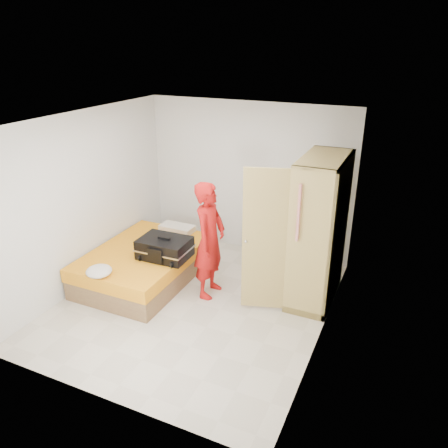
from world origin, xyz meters
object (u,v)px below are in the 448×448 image
at_px(bed, 144,264).
at_px(wardrobe, 314,235).
at_px(person, 210,240).
at_px(round_cushion, 99,271).
at_px(suitcase, 165,248).

xyz_separation_m(bed, wardrobe, (2.50, 0.56, 0.75)).
xyz_separation_m(person, round_cushion, (-1.23, -0.96, -0.30)).
bearing_deg(round_cushion, bed, 83.54).
relative_size(wardrobe, round_cushion, 5.92).
xyz_separation_m(bed, suitcase, (0.43, -0.05, 0.39)).
relative_size(wardrobe, suitcase, 2.75).
bearing_deg(wardrobe, person, -159.97).
relative_size(bed, wardrobe, 0.96).
height_order(person, suitcase, person).
xyz_separation_m(person, suitcase, (-0.70, -0.10, -0.22)).
distance_m(bed, wardrobe, 2.67).
bearing_deg(bed, suitcase, -6.07).
bearing_deg(person, wardrobe, -71.69).
height_order(wardrobe, person, wardrobe).
bearing_deg(suitcase, person, 6.94).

